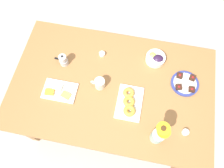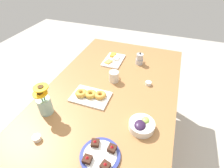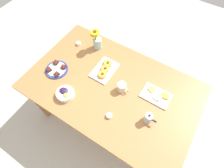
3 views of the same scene
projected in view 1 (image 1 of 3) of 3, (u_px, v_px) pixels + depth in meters
name	position (u px, v px, depth m)	size (l,w,h in m)	color
ground_plane	(112.00, 112.00, 2.40)	(6.00, 6.00, 0.00)	#B7B2A8
dining_table	(112.00, 90.00, 1.80)	(1.60, 1.00, 0.74)	#9E6B3D
coffee_mug	(100.00, 83.00, 1.68)	(0.12, 0.08, 0.09)	beige
grape_bowl	(156.00, 58.00, 1.79)	(0.16, 0.16, 0.07)	white
cheese_platter	(59.00, 91.00, 1.69)	(0.26, 0.17, 0.03)	white
croissant_platter	(129.00, 102.00, 1.65)	(0.19, 0.28, 0.05)	white
jam_cup_honey	(185.00, 132.00, 1.56)	(0.05, 0.05, 0.03)	white
jam_cup_berry	(102.00, 54.00, 1.82)	(0.05, 0.05, 0.03)	white
dessert_plate	(185.00, 83.00, 1.72)	(0.22, 0.22, 0.05)	navy
flower_vase	(158.00, 135.00, 1.49)	(0.11, 0.11, 0.23)	#99C1B7
moka_pot	(63.00, 60.00, 1.76)	(0.11, 0.07, 0.12)	#B7B7BC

